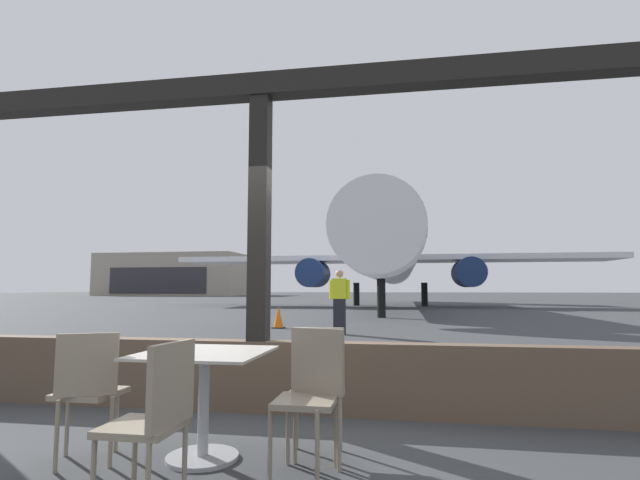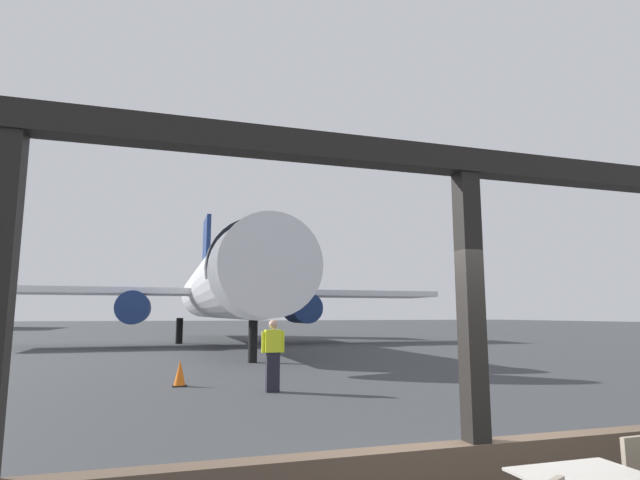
% 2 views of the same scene
% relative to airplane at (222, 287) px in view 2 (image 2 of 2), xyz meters
% --- Properties ---
extents(ground_plane, '(220.00, 220.00, 0.00)m').
position_rel_airplane_xyz_m(ground_plane, '(-0.56, 12.19, -3.54)').
color(ground_plane, '#383A3D').
extents(window_frame, '(8.26, 0.24, 3.52)m').
position_rel_airplane_xyz_m(window_frame, '(-0.56, -27.81, -2.33)').
color(window_frame, brown).
rests_on(window_frame, ground).
extents(airplane, '(29.35, 31.50, 10.48)m').
position_rel_airplane_xyz_m(airplane, '(0.00, 0.00, 0.00)').
color(airplane, silver).
rests_on(airplane, ground).
extents(ground_crew_worker, '(0.57, 0.22, 1.74)m').
position_rel_airplane_xyz_m(ground_crew_worker, '(-0.79, -19.61, -2.64)').
color(ground_crew_worker, black).
rests_on(ground_crew_worker, ground).
extents(traffic_cone, '(0.36, 0.36, 0.69)m').
position_rel_airplane_xyz_m(traffic_cone, '(-2.93, -17.93, -3.22)').
color(traffic_cone, orange).
rests_on(traffic_cone, ground).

